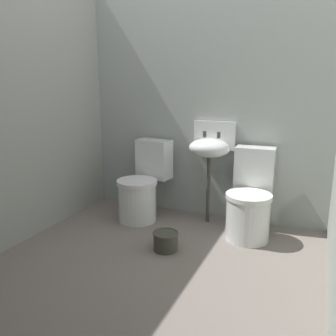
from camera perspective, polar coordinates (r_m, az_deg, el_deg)
ground_plane at (r=2.84m, az=-2.52°, el=-16.05°), size 2.85×2.80×0.08m
wall_back at (r=3.63m, az=6.11°, el=10.73°), size 2.85×0.10×2.36m
wall_left at (r=3.31m, az=-22.49°, el=9.50°), size 0.10×2.60×2.36m
toilet_left at (r=3.61m, az=-4.13°, el=-3.14°), size 0.47×0.64×0.78m
toilet_right at (r=3.27m, az=13.01°, el=-5.28°), size 0.42×0.61×0.78m
sink at (r=3.44m, az=6.79°, el=3.37°), size 0.42×0.35×0.99m
bucket at (r=3.00m, az=-0.39°, el=-11.57°), size 0.22×0.22×0.16m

